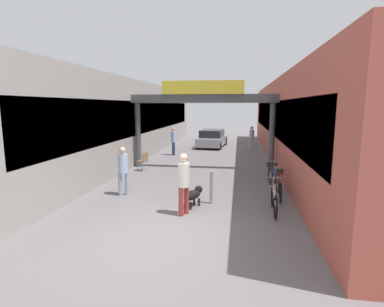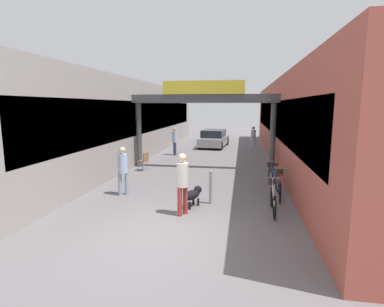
{
  "view_description": "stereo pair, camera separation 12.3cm",
  "coord_description": "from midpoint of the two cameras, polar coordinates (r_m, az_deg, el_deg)",
  "views": [
    {
      "loc": [
        1.78,
        -6.8,
        3.13
      ],
      "look_at": [
        0.0,
        4.51,
        1.3
      ],
      "focal_mm": 28.0,
      "sensor_mm": 36.0,
      "label": 1
    },
    {
      "loc": [
        1.9,
        -6.78,
        3.13
      ],
      "look_at": [
        0.0,
        4.51,
        1.3
      ],
      "focal_mm": 28.0,
      "sensor_mm": 36.0,
      "label": 2
    }
  ],
  "objects": [
    {
      "name": "pedestrian_with_dog",
      "position": [
        8.58,
        -1.4,
        -5.02
      ],
      "size": [
        0.47,
        0.47,
        1.8
      ],
      "color": "#99332D",
      "rests_on": "ground_plane"
    },
    {
      "name": "bollard_post_metal",
      "position": [
        9.69,
        3.94,
        -6.36
      ],
      "size": [
        0.1,
        0.1,
        1.09
      ],
      "color": "gray",
      "rests_on": "ground_plane"
    },
    {
      "name": "parked_car_silver",
      "position": [
        22.98,
        4.34,
        2.85
      ],
      "size": [
        2.13,
        4.15,
        1.33
      ],
      "color": "#99999E",
      "rests_on": "ground_plane"
    },
    {
      "name": "bicycle_silver_nearest",
      "position": [
        9.33,
        15.55,
        -8.04
      ],
      "size": [
        0.46,
        1.69,
        0.98
      ],
      "color": "black",
      "rests_on": "ground_plane"
    },
    {
      "name": "pedestrian_carrying_crate",
      "position": [
        19.11,
        -3.12,
        2.75
      ],
      "size": [
        0.46,
        0.46,
        1.78
      ],
      "color": "navy",
      "rests_on": "ground_plane"
    },
    {
      "name": "bicycle_blue_third",
      "position": [
        12.04,
        15.55,
        -4.19
      ],
      "size": [
        0.46,
        1.68,
        0.98
      ],
      "color": "black",
      "rests_on": "ground_plane"
    },
    {
      "name": "pedestrian_elderly_walking",
      "position": [
        22.11,
        11.75,
        3.22
      ],
      "size": [
        0.4,
        0.4,
        1.66
      ],
      "color": "#A5BFE0",
      "rests_on": "ground_plane"
    },
    {
      "name": "pedestrian_companion",
      "position": [
        10.76,
        -12.71,
        -2.63
      ],
      "size": [
        0.48,
        0.48,
        1.72
      ],
      "color": "#8C9EB2",
      "rests_on": "ground_plane"
    },
    {
      "name": "ground_plane",
      "position": [
        7.7,
        -5.29,
        -14.95
      ],
      "size": [
        80.0,
        80.0,
        0.0
      ],
      "primitive_type": "plane",
      "color": "slate"
    },
    {
      "name": "bicycle_red_second",
      "position": [
        10.79,
        16.7,
        -5.77
      ],
      "size": [
        0.46,
        1.69,
        0.98
      ],
      "color": "black",
      "rests_on": "ground_plane"
    },
    {
      "name": "cafe_chair_wood_nearer",
      "position": [
        14.68,
        -8.85,
        -1.19
      ],
      "size": [
        0.5,
        0.5,
        0.89
      ],
      "color": "gray",
      "rests_on": "ground_plane"
    },
    {
      "name": "storefront_left",
      "position": [
        19.11,
        -11.8,
        6.25
      ],
      "size": [
        3.0,
        26.0,
        4.5
      ],
      "color": "#9E9993",
      "rests_on": "ground_plane"
    },
    {
      "name": "arcade_sign_gateway",
      "position": [
        14.8,
        2.44,
        8.93
      ],
      "size": [
        7.4,
        0.47,
        4.32
      ],
      "color": "#4C4C4F",
      "rests_on": "ground_plane"
    },
    {
      "name": "storefront_right",
      "position": [
        18.11,
        20.0,
        5.75
      ],
      "size": [
        3.0,
        26.0,
        4.5
      ],
      "color": "#B25142",
      "rests_on": "ground_plane"
    },
    {
      "name": "dog_on_leash",
      "position": [
        9.44,
        0.53,
        -7.81
      ],
      "size": [
        0.64,
        0.86,
        0.61
      ],
      "color": "black",
      "rests_on": "ground_plane"
    }
  ]
}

